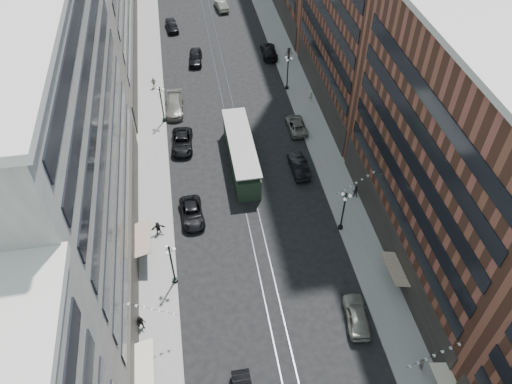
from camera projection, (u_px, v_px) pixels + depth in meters
ground at (226, 95)px, 73.68m from camera, size 220.00×220.00×0.00m
sidewalk_west at (149, 66)px, 79.29m from camera, size 4.00×180.00×0.15m
sidewalk_east at (285, 54)px, 81.90m from camera, size 4.00×180.00×0.15m
rail_west at (214, 61)px, 80.56m from camera, size 0.12×180.00×0.02m
rail_east at (222, 60)px, 80.72m from camera, size 0.12×180.00×0.02m
building_west_mid at (63, 153)px, 42.94m from camera, size 8.00×36.00×28.00m
building_east_mid at (452, 164)px, 44.91m from camera, size 8.00×30.00×24.00m
lamppost_sw_far at (172, 263)px, 48.10m from camera, size 1.03×1.14×5.52m
lamppost_sw_mid at (162, 103)px, 66.91m from camera, size 1.03×1.14×5.52m
lamppost_se_far at (343, 210)px, 53.07m from camera, size 1.03×1.14×5.52m
lamppost_se_mid at (288, 71)px, 72.58m from camera, size 1.03×1.14×5.52m
streetcar at (241, 154)px, 61.65m from camera, size 3.00×13.57×3.75m
car_2 at (192, 213)px, 55.93m from camera, size 2.73×5.47×1.49m
car_4 at (357, 315)px, 46.60m from camera, size 2.65×5.27×1.72m
pedestrian_2 at (141, 323)px, 45.76m from camera, size 0.96×0.58×1.90m
pedestrian_4 at (422, 364)px, 43.18m from camera, size 0.65×0.98×1.53m
car_7 at (182, 142)px, 64.74m from camera, size 3.08×5.93×1.60m
car_8 at (174, 106)px, 70.29m from camera, size 2.86×6.18×1.75m
car_9 at (172, 26)px, 87.43m from camera, size 2.44×4.97×1.63m
car_10 at (299, 165)px, 61.41m from camera, size 1.91×5.27×1.73m
car_11 at (296, 125)px, 67.41m from camera, size 2.45×5.18×1.43m
car_12 at (269, 51)px, 81.19m from camera, size 2.56×5.82×1.66m
car_13 at (195, 57)px, 79.67m from camera, size 2.59×5.28×1.73m
car_14 at (221, 5)px, 93.17m from camera, size 2.41×5.17×1.64m
pedestrian_5 at (158, 228)px, 54.13m from camera, size 1.53×0.64×1.60m
pedestrian_6 at (154, 83)px, 74.29m from camera, size 1.00×0.50×1.67m
pedestrian_7 at (355, 191)px, 58.16m from camera, size 0.84×0.64×1.53m
pedestrian_8 at (310, 96)px, 71.96m from camera, size 0.66×0.54×1.56m
pedestrian_9 at (289, 53)px, 80.33m from camera, size 1.17×0.55×1.77m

